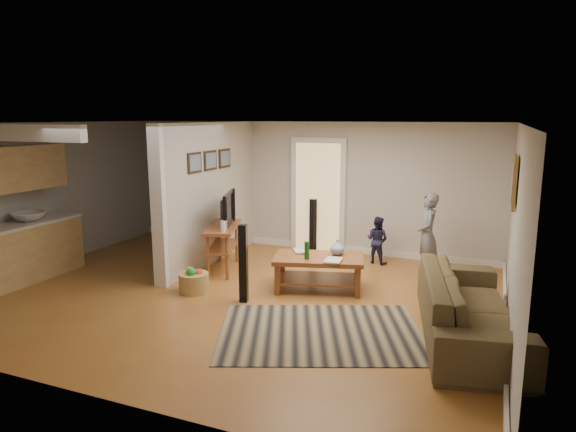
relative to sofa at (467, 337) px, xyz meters
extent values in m
plane|color=#945225|center=(-3.30, 0.26, 0.00)|extent=(7.50, 7.50, 0.00)
cube|color=#B7B5B0|center=(-3.30, 3.26, 1.25)|extent=(7.50, 0.04, 2.50)
cube|color=#B7B5B0|center=(-7.05, 0.26, 1.25)|extent=(0.04, 6.00, 2.50)
cube|color=#B7B5B0|center=(0.45, 0.26, 1.25)|extent=(0.04, 6.00, 2.50)
cube|color=white|center=(-3.30, 0.26, 2.50)|extent=(7.50, 6.00, 0.04)
cube|color=#B7B5B0|center=(-4.50, 1.71, 1.25)|extent=(0.15, 3.10, 2.50)
cube|color=white|center=(-4.50, 0.16, 1.25)|extent=(0.22, 0.10, 2.50)
cube|color=white|center=(-3.30, 3.23, 0.06)|extent=(7.50, 0.04, 0.12)
cube|color=white|center=(0.42, 0.26, 0.06)|extent=(0.04, 6.00, 0.12)
cube|color=#D8B272|center=(-3.00, 3.20, 1.05)|extent=(0.90, 0.06, 2.10)
cube|color=#A3784A|center=(-6.73, -0.54, 0.45)|extent=(0.60, 2.20, 0.90)
cube|color=beige|center=(-6.73, -0.54, 0.92)|extent=(0.64, 2.24, 0.05)
cube|color=#A3784A|center=(-6.75, -0.54, 1.80)|extent=(0.35, 2.00, 0.70)
imported|color=silver|center=(-6.73, -0.24, 0.94)|extent=(0.54, 0.54, 0.19)
cube|color=black|center=(-4.42, 1.06, 1.85)|extent=(0.03, 0.40, 0.34)
cube|color=black|center=(-4.42, 1.56, 1.85)|extent=(0.03, 0.40, 0.34)
cube|color=black|center=(-4.42, 2.06, 1.85)|extent=(0.03, 0.40, 0.34)
cube|color=olive|center=(0.41, 1.26, 1.75)|extent=(0.04, 0.90, 0.68)
cube|color=black|center=(-1.66, -0.54, 0.01)|extent=(2.95, 2.58, 0.01)
imported|color=#3F3A1F|center=(0.00, 0.00, 0.00)|extent=(1.52, 2.77, 0.77)
cube|color=brown|center=(-2.21, 0.96, 0.49)|extent=(1.49, 1.11, 0.07)
cube|color=silver|center=(-2.21, 0.96, 0.49)|extent=(0.93, 0.68, 0.02)
cube|color=brown|center=(-2.21, 0.96, 0.17)|extent=(1.36, 0.97, 0.03)
cube|color=brown|center=(-2.69, 0.50, 0.24)|extent=(0.10, 0.10, 0.49)
cube|color=brown|center=(-1.56, 0.82, 0.24)|extent=(0.10, 0.10, 0.49)
cube|color=brown|center=(-2.86, 1.10, 0.24)|extent=(0.10, 0.10, 0.49)
cube|color=brown|center=(-1.73, 1.42, 0.24)|extent=(0.10, 0.10, 0.49)
imported|color=#293B99|center=(-1.98, 1.16, 0.52)|extent=(0.28, 0.28, 0.23)
cylinder|color=#124F15|center=(-2.33, 0.75, 0.65)|extent=(0.07, 0.07, 0.27)
imported|color=#998C4C|center=(-2.64, 1.05, 0.52)|extent=(0.34, 0.37, 0.03)
imported|color=#66594C|center=(-2.04, 0.78, 0.52)|extent=(0.27, 0.35, 0.02)
cube|color=brown|center=(-4.05, 1.29, 0.75)|extent=(0.86, 1.32, 0.05)
cube|color=brown|center=(-4.05, 1.29, 0.41)|extent=(0.77, 1.21, 0.03)
cylinder|color=brown|center=(-4.01, 0.74, 0.38)|extent=(0.05, 0.05, 0.76)
cylinder|color=brown|center=(-4.38, 1.75, 0.38)|extent=(0.05, 0.05, 0.76)
cylinder|color=brown|center=(-3.72, 0.84, 0.38)|extent=(0.05, 0.05, 0.76)
cylinder|color=brown|center=(-4.09, 1.85, 0.38)|extent=(0.05, 0.05, 0.76)
imported|color=black|center=(-4.03, 1.30, 0.78)|extent=(0.46, 0.99, 0.58)
cylinder|color=white|center=(-3.80, 0.89, 0.87)|extent=(0.10, 0.10, 0.19)
cube|color=black|center=(-3.02, 0.06, 0.56)|extent=(0.13, 0.13, 1.12)
cube|color=black|center=(-3.02, 2.96, 0.53)|extent=(0.14, 0.14, 1.05)
cylinder|color=#A68947|center=(-3.90, 0.13, 0.15)|extent=(0.45, 0.45, 0.29)
sphere|color=#BF4117|center=(-3.84, 0.17, 0.29)|extent=(0.14, 0.14, 0.14)
sphere|color=yellow|center=(-3.97, 0.15, 0.31)|extent=(0.14, 0.14, 0.14)
sphere|color=green|center=(-3.90, 0.08, 0.33)|extent=(0.14, 0.14, 0.14)
imported|color=slate|center=(-0.79, 2.29, 0.00)|extent=(0.43, 0.56, 1.38)
imported|color=#1F1F42|center=(-1.71, 2.73, 0.00)|extent=(0.49, 0.42, 0.85)
camera|label=1|loc=(0.20, -6.13, 2.60)|focal=32.00mm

